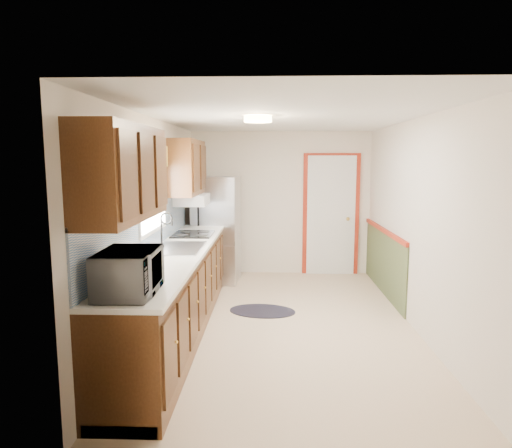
{
  "coord_description": "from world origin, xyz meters",
  "views": [
    {
      "loc": [
        -0.15,
        -5.19,
        1.93
      ],
      "look_at": [
        -0.34,
        0.32,
        1.15
      ],
      "focal_mm": 32.0,
      "sensor_mm": 36.0,
      "label": 1
    }
  ],
  "objects": [
    {
      "name": "rug",
      "position": [
        -0.26,
        0.44,
        0.01
      ],
      "size": [
        0.91,
        0.66,
        0.01
      ],
      "primitive_type": "ellipsoid",
      "rotation": [
        0.0,
        0.0,
        -0.14
      ],
      "color": "black",
      "rests_on": "ground"
    },
    {
      "name": "ceiling_fixture",
      "position": [
        -0.3,
        -0.2,
        2.36
      ],
      "size": [
        0.3,
        0.3,
        0.06
      ],
      "primitive_type": "cylinder",
      "color": "#FFD88C",
      "rests_on": "room_shell"
    },
    {
      "name": "microwave",
      "position": [
        -1.2,
        -1.95,
        1.14
      ],
      "size": [
        0.35,
        0.6,
        0.4
      ],
      "primitive_type": "imported",
      "rotation": [
        0.0,
        0.0,
        1.6
      ],
      "color": "white",
      "rests_on": "kitchen_run"
    },
    {
      "name": "kitchen_run",
      "position": [
        -1.24,
        -0.29,
        0.81
      ],
      "size": [
        0.63,
        4.0,
        2.2
      ],
      "color": "#3C200D",
      "rests_on": "ground"
    },
    {
      "name": "back_wall_trim",
      "position": [
        0.99,
        2.21,
        0.89
      ],
      "size": [
        1.12,
        2.3,
        2.08
      ],
      "color": "maroon",
      "rests_on": "ground"
    },
    {
      "name": "cooktop",
      "position": [
        -1.19,
        0.75,
        0.95
      ],
      "size": [
        0.51,
        0.61,
        0.02
      ],
      "primitive_type": "cube",
      "color": "black",
      "rests_on": "kitchen_run"
    },
    {
      "name": "room_shell",
      "position": [
        0.0,
        0.0,
        1.2
      ],
      "size": [
        3.2,
        5.2,
        2.52
      ],
      "color": "beige",
      "rests_on": "ground"
    },
    {
      "name": "refrigerator",
      "position": [
        -1.02,
        1.93,
        0.83
      ],
      "size": [
        0.74,
        0.72,
        1.67
      ],
      "rotation": [
        0.0,
        0.0,
        -0.07
      ],
      "color": "#B7B7BC",
      "rests_on": "ground"
    }
  ]
}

